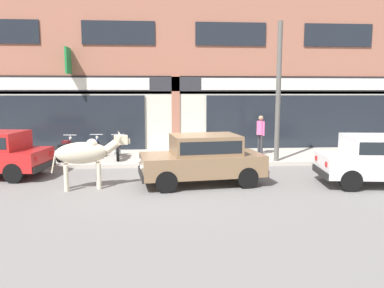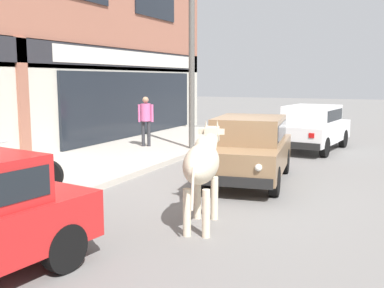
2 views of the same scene
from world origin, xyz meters
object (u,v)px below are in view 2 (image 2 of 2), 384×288
object	(u,v)px
utility_pole	(192,67)
cow	(203,163)
motorcycle_2	(24,167)
pedestrian	(146,116)
car_1	(312,125)
car_0	(249,146)

from	to	relation	value
utility_pole	cow	bearing A→B (deg)	-153.98
motorcycle_2	utility_pole	world-z (taller)	utility_pole
motorcycle_2	utility_pole	distance (m)	6.44
cow	pedestrian	bearing A→B (deg)	37.03
car_1	motorcycle_2	size ratio (longest dim) A/B	2.07
car_1	pedestrian	distance (m)	5.39
utility_pole	car_1	bearing A→B (deg)	-58.38
utility_pole	car_0	bearing A→B (deg)	-137.27
car_0	car_1	distance (m)	5.15
car_0	motorcycle_2	bearing A→B (deg)	127.34
car_0	car_1	xyz separation A→B (m)	(5.12, -0.53, 0.00)
cow	car_0	size ratio (longest dim) A/B	0.56
car_1	motorcycle_2	world-z (taller)	car_1
pedestrian	utility_pole	xyz separation A→B (m)	(0.23, -1.52, 1.55)
car_0	car_1	size ratio (longest dim) A/B	1.00
cow	car_0	bearing A→B (deg)	4.88
cow	pedestrian	world-z (taller)	pedestrian
car_1	cow	bearing A→B (deg)	178.30
cow	pedestrian	xyz separation A→B (m)	(6.13, 4.62, 0.12)
cow	car_0	distance (m)	3.32
motorcycle_2	pedestrian	distance (m)	5.81
car_1	utility_pole	world-z (taller)	utility_pole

